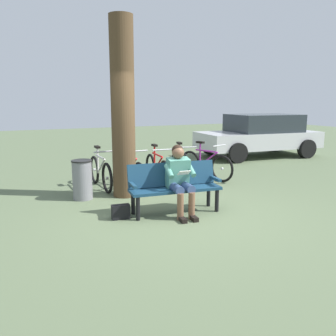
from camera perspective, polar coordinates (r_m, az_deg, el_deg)
name	(u,v)px	position (r m, az deg, el deg)	size (l,w,h in m)	color
ground_plane	(182,213)	(6.25, 2.34, -7.27)	(40.00, 40.00, 0.00)	#566647
bench	(174,184)	(6.19, 0.96, -2.55)	(1.64, 0.66, 0.87)	navy
person_reading	(180,177)	(6.02, 1.91, -1.40)	(0.52, 0.80, 1.20)	#4C8C7A
handbag	(121,212)	(5.97, -7.64, -7.03)	(0.30, 0.14, 0.24)	black
tree_trunk	(123,109)	(7.15, -7.30, 9.42)	(0.47, 0.47, 3.55)	#4C3823
litter_bin	(82,180)	(7.21, -13.68, -1.84)	(0.40, 0.40, 0.79)	slate
bicycle_black	(205,165)	(8.88, 6.07, 0.53)	(0.67, 1.61, 0.94)	black
bicycle_orange	(181,166)	(8.63, 2.16, 0.28)	(0.51, 1.66, 0.94)	black
bicycle_blue	(157,170)	(8.21, -1.78, -0.27)	(0.48, 1.68, 0.94)	black
bicycle_green	(131,172)	(8.02, -6.07, -0.58)	(0.48, 1.68, 0.94)	black
bicycle_red	(100,172)	(8.04, -10.87, -0.69)	(0.48, 1.68, 0.94)	black
parked_car	(260,134)	(12.79, 14.60, 5.27)	(4.35, 2.32, 1.47)	silver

